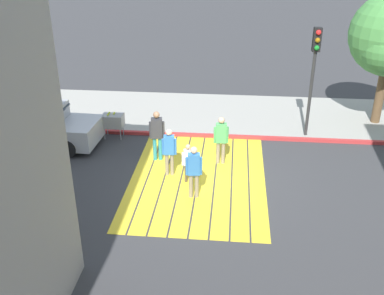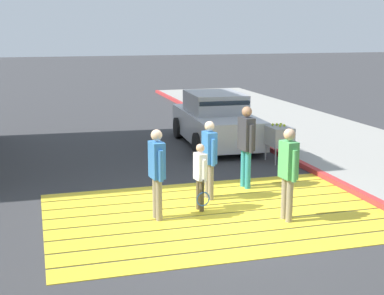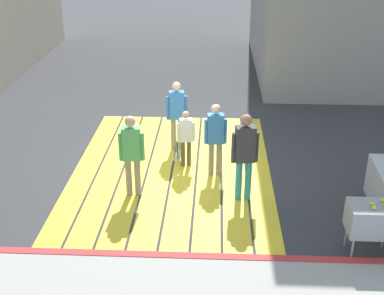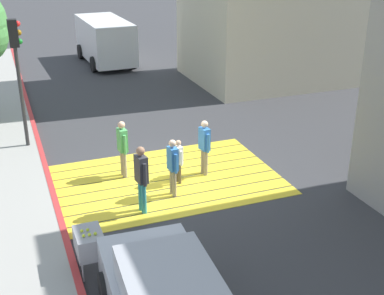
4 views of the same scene
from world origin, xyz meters
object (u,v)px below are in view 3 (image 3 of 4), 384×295
tennis_ball_cart (373,219)px  pedestrian_teen_behind (132,151)px  pedestrian_child_with_racket (185,136)px  pedestrian_adult_trailing (215,135)px  pedestrian_adult_side (177,111)px  pedestrian_adult_lead (245,152)px

tennis_ball_cart → pedestrian_teen_behind: (1.78, 4.22, 0.31)m
pedestrian_teen_behind → pedestrian_child_with_racket: pedestrian_teen_behind is taller
pedestrian_adult_trailing → pedestrian_adult_side: pedestrian_adult_side is taller
pedestrian_adult_side → pedestrian_child_with_racket: bearing=-164.0°
tennis_ball_cart → pedestrian_child_with_racket: size_ratio=0.77×
tennis_ball_cart → pedestrian_adult_side: (4.04, 3.51, 0.29)m
pedestrian_adult_lead → pedestrian_adult_trailing: bearing=29.0°
pedestrian_child_with_racket → pedestrian_adult_side: bearing=16.0°
pedestrian_adult_lead → pedestrian_teen_behind: 2.21m
pedestrian_adult_side → pedestrian_adult_lead: bearing=-147.3°
pedestrian_adult_lead → pedestrian_teen_behind: (0.06, 2.20, -0.06)m
pedestrian_adult_lead → pedestrian_teen_behind: pedestrian_adult_lead is taller
pedestrian_adult_side → pedestrian_teen_behind: (-2.27, 0.71, 0.02)m
pedestrian_adult_trailing → pedestrian_adult_lead: bearing=-151.0°
pedestrian_adult_lead → pedestrian_child_with_racket: pedestrian_adult_lead is taller
pedestrian_child_with_racket → pedestrian_teen_behind: bearing=144.5°
pedestrian_adult_side → pedestrian_child_with_racket: (-0.90, -0.26, -0.24)m
pedestrian_adult_side → pedestrian_adult_trailing: bearing=-144.6°
pedestrian_adult_side → pedestrian_teen_behind: size_ratio=0.98×
pedestrian_adult_lead → pedestrian_adult_side: size_ratio=1.07×
tennis_ball_cart → pedestrian_teen_behind: pedestrian_teen_behind is taller
pedestrian_adult_side → pedestrian_teen_behind: pedestrian_teen_behind is taller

